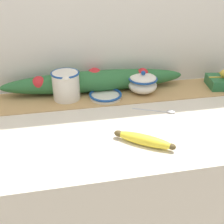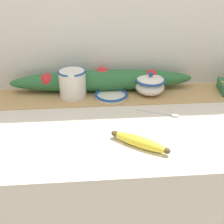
{
  "view_description": "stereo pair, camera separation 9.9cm",
  "coord_description": "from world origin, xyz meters",
  "px_view_note": "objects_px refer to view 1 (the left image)",
  "views": [
    {
      "loc": [
        -0.15,
        -0.88,
        1.41
      ],
      "look_at": [
        0.02,
        -0.03,
        0.93
      ],
      "focal_mm": 45.0,
      "sensor_mm": 36.0,
      "label": 1
    },
    {
      "loc": [
        -0.05,
        -0.89,
        1.41
      ],
      "look_at": [
        0.02,
        -0.03,
        0.93
      ],
      "focal_mm": 45.0,
      "sensor_mm": 36.0,
      "label": 2
    }
  ],
  "objects_px": {
    "spoon": "(167,111)",
    "gift_box": "(224,81)",
    "cream_pitcher": "(66,85)",
    "banana": "(144,140)",
    "sugar_bowl": "(143,83)",
    "small_dish": "(106,95)"
  },
  "relations": [
    {
      "from": "spoon",
      "to": "gift_box",
      "type": "height_order",
      "value": "gift_box"
    },
    {
      "from": "sugar_bowl",
      "to": "small_dish",
      "type": "height_order",
      "value": "sugar_bowl"
    },
    {
      "from": "small_dish",
      "to": "spoon",
      "type": "xyz_separation_m",
      "value": [
        0.21,
        -0.17,
        -0.01
      ]
    },
    {
      "from": "cream_pitcher",
      "to": "sugar_bowl",
      "type": "relative_size",
      "value": 1.09
    },
    {
      "from": "cream_pitcher",
      "to": "spoon",
      "type": "bearing_deg",
      "value": -27.42
    },
    {
      "from": "spoon",
      "to": "cream_pitcher",
      "type": "bearing_deg",
      "value": 176.43
    },
    {
      "from": "banana",
      "to": "gift_box",
      "type": "height_order",
      "value": "gift_box"
    },
    {
      "from": "sugar_bowl",
      "to": "small_dish",
      "type": "relative_size",
      "value": 0.91
    },
    {
      "from": "cream_pitcher",
      "to": "sugar_bowl",
      "type": "bearing_deg",
      "value": -0.21
    },
    {
      "from": "small_dish",
      "to": "spoon",
      "type": "distance_m",
      "value": 0.27
    },
    {
      "from": "sugar_bowl",
      "to": "gift_box",
      "type": "relative_size",
      "value": 0.79
    },
    {
      "from": "cream_pitcher",
      "to": "banana",
      "type": "distance_m",
      "value": 0.45
    },
    {
      "from": "sugar_bowl",
      "to": "gift_box",
      "type": "bearing_deg",
      "value": -1.84
    },
    {
      "from": "cream_pitcher",
      "to": "gift_box",
      "type": "relative_size",
      "value": 0.86
    },
    {
      "from": "banana",
      "to": "spoon",
      "type": "relative_size",
      "value": 1.13
    },
    {
      "from": "small_dish",
      "to": "banana",
      "type": "bearing_deg",
      "value": -80.24
    },
    {
      "from": "sugar_bowl",
      "to": "small_dish",
      "type": "bearing_deg",
      "value": -172.2
    },
    {
      "from": "small_dish",
      "to": "spoon",
      "type": "relative_size",
      "value": 0.88
    },
    {
      "from": "banana",
      "to": "spoon",
      "type": "xyz_separation_m",
      "value": [
        0.15,
        0.19,
        -0.01
      ]
    },
    {
      "from": "cream_pitcher",
      "to": "small_dish",
      "type": "bearing_deg",
      "value": -8.62
    },
    {
      "from": "cream_pitcher",
      "to": "spoon",
      "type": "relative_size",
      "value": 0.87
    },
    {
      "from": "cream_pitcher",
      "to": "small_dish",
      "type": "xyz_separation_m",
      "value": [
        0.16,
        -0.02,
        -0.05
      ]
    }
  ]
}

